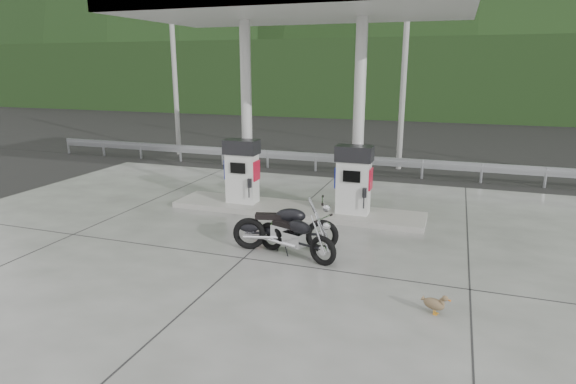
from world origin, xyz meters
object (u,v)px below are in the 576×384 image
(motorcycle_left, at_px, (285,228))
(duck, at_px, (434,304))
(gas_pump_right, at_px, (354,180))
(motorcycle_right, at_px, (296,237))
(gas_pump_left, at_px, (242,171))

(motorcycle_left, height_order, duck, motorcycle_left)
(gas_pump_right, relative_size, motorcycle_left, 0.83)
(motorcycle_right, distance_m, duck, 3.30)
(gas_pump_right, bearing_deg, duck, -63.34)
(gas_pump_right, height_order, motorcycle_left, gas_pump_right)
(motorcycle_right, bearing_deg, gas_pump_right, 98.26)
(gas_pump_left, distance_m, gas_pump_right, 3.20)
(motorcycle_left, height_order, motorcycle_right, motorcycle_left)
(gas_pump_left, relative_size, duck, 4.08)
(gas_pump_left, xyz_separation_m, motorcycle_right, (2.61, -3.07, -0.60))
(motorcycle_right, bearing_deg, motorcycle_left, 155.89)
(gas_pump_left, distance_m, motorcycle_left, 3.60)
(gas_pump_left, distance_m, motorcycle_right, 4.07)
(duck, bearing_deg, gas_pump_left, 161.65)
(motorcycle_left, bearing_deg, gas_pump_left, 115.16)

